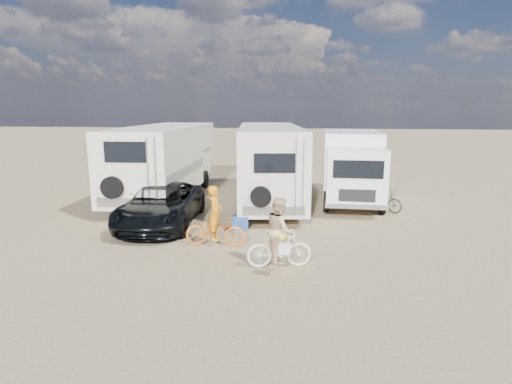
# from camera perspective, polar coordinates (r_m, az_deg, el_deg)

# --- Properties ---
(ground) EXTENTS (140.00, 140.00, 0.00)m
(ground) POSITION_cam_1_polar(r_m,az_deg,el_deg) (11.86, -1.91, -8.57)
(ground) COLOR #97805A
(ground) RESTS_ON ground
(rv_main) EXTENTS (3.53, 8.58, 3.27)m
(rv_main) POSITION_cam_1_polar(r_m,az_deg,el_deg) (17.83, 1.79, 3.65)
(rv_main) COLOR white
(rv_main) RESTS_ON ground
(rv_left) EXTENTS (2.97, 8.76, 3.22)m
(rv_left) POSITION_cam_1_polar(r_m,az_deg,el_deg) (19.23, -12.26, 3.90)
(rv_left) COLOR white
(rv_left) RESTS_ON ground
(box_truck) EXTENTS (2.54, 6.08, 3.01)m
(box_truck) POSITION_cam_1_polar(r_m,az_deg,el_deg) (18.34, 12.89, 3.18)
(box_truck) COLOR white
(box_truck) RESTS_ON ground
(dark_suv) EXTENTS (2.75, 5.26, 1.41)m
(dark_suv) POSITION_cam_1_polar(r_m,az_deg,el_deg) (14.99, -12.71, -1.74)
(dark_suv) COLOR black
(dark_suv) RESTS_ON ground
(bike_man) EXTENTS (1.80, 0.66, 0.94)m
(bike_man) POSITION_cam_1_polar(r_m,az_deg,el_deg) (12.58, -5.55, -5.17)
(bike_man) COLOR orange
(bike_man) RESTS_ON ground
(bike_woman) EXTENTS (1.75, 0.84, 1.01)m
(bike_woman) POSITION_cam_1_polar(r_m,az_deg,el_deg) (10.86, 3.17, -7.65)
(bike_woman) COLOR beige
(bike_woman) RESTS_ON ground
(rider_man) EXTENTS (0.40, 0.60, 1.63)m
(rider_man) POSITION_cam_1_polar(r_m,az_deg,el_deg) (12.49, -5.58, -3.65)
(rider_man) COLOR orange
(rider_man) RESTS_ON ground
(rider_woman) EXTENTS (0.79, 0.93, 1.67)m
(rider_woman) POSITION_cam_1_polar(r_m,az_deg,el_deg) (10.76, 3.19, -6.00)
(rider_woman) COLOR #D7B283
(rider_woman) RESTS_ON ground
(bike_parked) EXTENTS (1.77, 1.60, 0.93)m
(bike_parked) POSITION_cam_1_polar(r_m,az_deg,el_deg) (17.35, 16.65, -0.97)
(bike_parked) COLOR black
(bike_parked) RESTS_ON ground
(cooler) EXTENTS (0.65, 0.52, 0.47)m
(cooler) POSITION_cam_1_polar(r_m,az_deg,el_deg) (14.21, -2.30, -4.15)
(cooler) COLOR navy
(cooler) RESTS_ON ground
(crate) EXTENTS (0.47, 0.47, 0.33)m
(crate) POSITION_cam_1_polar(r_m,az_deg,el_deg) (15.89, 0.63, -2.71)
(crate) COLOR olive
(crate) RESTS_ON ground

